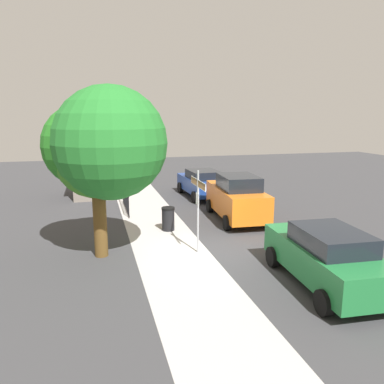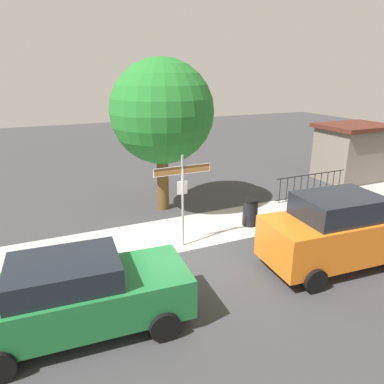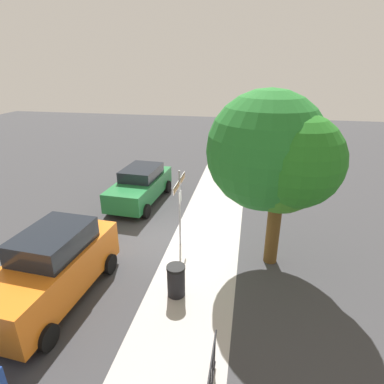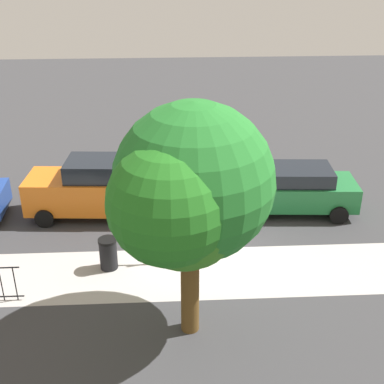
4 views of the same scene
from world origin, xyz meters
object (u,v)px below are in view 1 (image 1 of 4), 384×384
Objects in this scene: shade_tree at (101,147)px; utility_shed at (94,173)px; car_blue at (202,183)px; car_green at (325,256)px; trash_bin at (168,219)px; street_sign at (198,196)px; car_orange at (237,198)px.

shade_tree is 10.22m from utility_shed.
utility_shed is (1.82, 6.12, 0.58)m from car_blue.
car_green reaches higher than trash_bin.
shade_tree is 7.65m from car_green.
car_blue is (8.14, -5.85, -2.88)m from shade_tree.
shade_tree reaches higher than car_blue.
car_green is at bearing -141.61° from street_sign.
car_blue is at bearing 3.54° from car_green.
car_green reaches higher than car_blue.
street_sign is 9.21m from car_blue.
street_sign is 0.64× the size of car_green.
street_sign is 4.65m from car_orange.
shade_tree is at bearing 141.73° from car_blue.
trash_bin is at bearing 148.97° from car_blue.
street_sign is 3.61m from shade_tree.
car_blue is 6.41m from utility_shed.
car_orange is 1.37× the size of utility_shed.
car_blue is (5.17, 0.12, -0.21)m from car_orange.
car_green is 4.64× the size of trash_bin.
trash_bin is (6.22, 3.22, -0.38)m from car_green.
trash_bin is (2.78, 0.50, -1.52)m from street_sign.
car_green is (-4.02, -5.85, -2.84)m from shade_tree.
car_orange is at bearing 2.54° from car_green.
car_green is at bearing -177.11° from car_orange.
street_sign is 0.51× the size of shade_tree.
shade_tree is 1.31× the size of car_blue.
car_orange is at bearing -38.71° from street_sign.
car_blue is at bearing -106.55° from utility_shed.
trash_bin is (2.20, -2.63, -3.21)m from shade_tree.
utility_shed is (13.98, 6.12, 0.54)m from car_green.
trash_bin is at bearing 10.18° from street_sign.
shade_tree is 1.70× the size of utility_shed.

